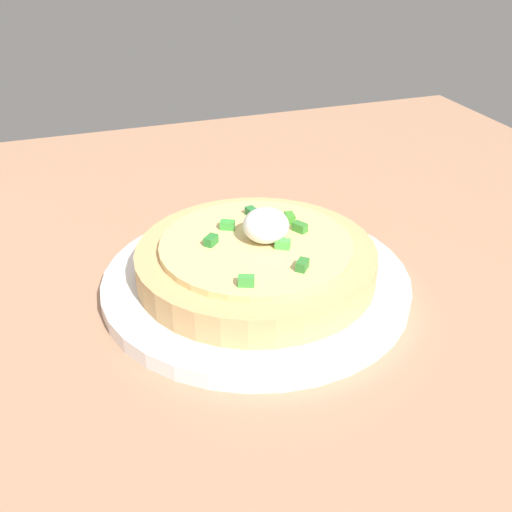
# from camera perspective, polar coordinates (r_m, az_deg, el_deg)

# --- Properties ---
(dining_table) EXTENTS (1.14, 0.77, 0.03)m
(dining_table) POSITION_cam_1_polar(r_m,az_deg,el_deg) (0.65, -6.87, -0.07)
(dining_table) COLOR #A97B5C
(dining_table) RESTS_ON ground
(plate) EXTENTS (0.28, 0.28, 0.01)m
(plate) POSITION_cam_1_polar(r_m,az_deg,el_deg) (0.56, -0.00, -2.41)
(plate) COLOR white
(plate) RESTS_ON dining_table
(pizza) EXTENTS (0.21, 0.21, 0.06)m
(pizza) POSITION_cam_1_polar(r_m,az_deg,el_deg) (0.55, 0.03, -0.25)
(pizza) COLOR tan
(pizza) RESTS_ON plate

